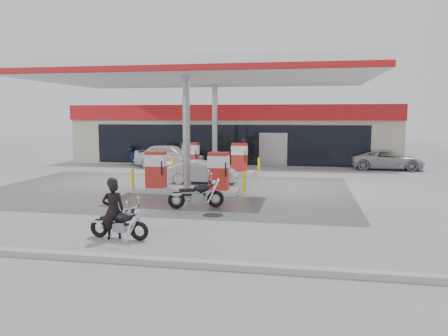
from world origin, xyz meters
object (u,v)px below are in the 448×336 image
Objects in this scene: biker_main at (113,210)px; hatchback_silver at (202,172)px; main_motorcycle at (120,225)px; parked_car_left at (162,155)px; pump_island_near at (187,176)px; biker_walking at (243,155)px; sedan_white at (170,156)px; attendant at (183,155)px; parked_motorcycle at (197,195)px; pump_island_far at (215,162)px; parked_car_right at (387,160)px.

biker_main reaches higher than hatchback_silver.
parked_car_left is (-4.59, 17.23, 0.23)m from main_motorcycle.
pump_island_near is 7.21m from biker_main.
hatchback_silver is at bearing -112.39° from biker_walking.
sedan_white is at bearing -159.26° from parked_car_left.
biker_main reaches higher than main_motorcycle.
biker_walking is at bearing -123.73° from biker_main.
pump_island_near is at bearing 172.39° from attendant.
parked_motorcycle is 0.44× the size of sedan_white.
sedan_white is (-4.53, 11.18, 0.30)m from parked_motorcycle.
pump_island_near is 2.88× the size of biker_walking.
pump_island_far reaches higher than parked_car_left.
main_motorcycle is 0.40× the size of parked_car_right.
pump_island_near is 1.14× the size of sedan_white.
pump_island_far is 1.14× the size of sedan_white.
biker_main reaches higher than sedan_white.
biker_walking is at bearing -13.33° from hatchback_silver.
hatchback_silver is 0.79× the size of parked_car_left.
biker_main is 1.00× the size of attendant.
pump_island_near is 2.60m from hatchback_silver.
attendant is 2.26m from parked_car_left.
main_motorcycle is 19.87m from parked_car_right.
attendant is at bearing 22.96° from hatchback_silver.
biker_main is 4.44m from parked_motorcycle.
hatchback_silver is (-0.04, 9.82, 0.16)m from main_motorcycle.
biker_main is 0.37× the size of parked_car_right.
biker_walking is (0.11, 11.18, 0.43)m from parked_motorcycle.
biker_main is 16.14m from attendant.
sedan_white reaches higher than hatchback_silver.
parked_car_right reaches higher than main_motorcycle.
attendant is at bearing 134.08° from pump_island_far.
biker_main reaches higher than parked_car_left.
parked_car_left is at bearing 114.23° from pump_island_near.
biker_walking reaches higher than attendant.
biker_main is (-0.19, 0.01, 0.40)m from main_motorcycle.
biker_main is (-0.09, -7.21, 0.09)m from pump_island_near.
biker_walking reaches higher than main_motorcycle.
biker_main is 0.81× the size of parked_motorcycle.
parked_motorcycle is at bearing -135.46° from biker_main.
parked_car_right is 8.89m from biker_walking.
parked_car_right is at bearing -102.04° from parked_car_left.
sedan_white is (-3.44, 15.43, 0.37)m from main_motorcycle.
pump_island_near and pump_island_far have the same top height.
parked_motorcycle is 12.07m from sedan_white.
pump_island_far is 1.51× the size of hatchback_silver.
attendant is (-2.64, 8.73, 0.09)m from pump_island_near.
biker_walking reaches higher than hatchback_silver.
pump_island_near reaches higher than hatchback_silver.
attendant is 3.98m from biker_walking.
hatchback_silver is at bearing -119.40° from biker_main.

